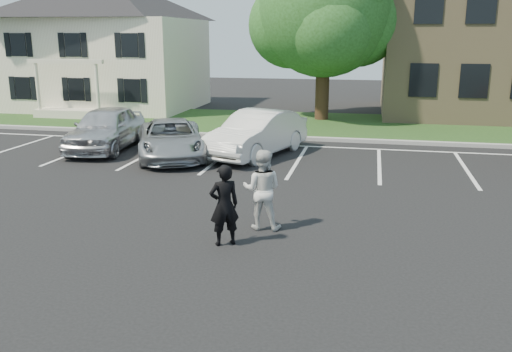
{
  "coord_description": "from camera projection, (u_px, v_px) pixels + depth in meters",
  "views": [
    {
      "loc": [
        2.44,
        -10.41,
        4.29
      ],
      "look_at": [
        0.0,
        1.0,
        1.25
      ],
      "focal_mm": 38.0,
      "sensor_mm": 36.0,
      "label": 1
    }
  ],
  "objects": [
    {
      "name": "car_silver_minivan",
      "position": [
        171.0,
        139.0,
        19.43
      ],
      "size": [
        3.96,
        5.37,
        1.36
      ],
      "primitive_type": "imported",
      "rotation": [
        0.0,
        0.0,
        0.4
      ],
      "color": "#A3A5A9",
      "rests_on": "ground"
    },
    {
      "name": "curb",
      "position": [
        311.0,
        139.0,
        22.77
      ],
      "size": [
        40.0,
        0.3,
        0.15
      ],
      "primitive_type": "cube",
      "color": "gray",
      "rests_on": "ground"
    },
    {
      "name": "tree",
      "position": [
        327.0,
        13.0,
        26.85
      ],
      "size": [
        7.8,
        7.2,
        8.8
      ],
      "color": "black",
      "rests_on": "ground"
    },
    {
      "name": "car_white_sedan",
      "position": [
        257.0,
        134.0,
        19.75
      ],
      "size": [
        3.22,
        5.22,
        1.62
      ],
      "primitive_type": "imported",
      "rotation": [
        0.0,
        0.0,
        -0.33
      ],
      "color": "silver",
      "rests_on": "ground"
    },
    {
      "name": "man_black_suit",
      "position": [
        224.0,
        205.0,
        11.25
      ],
      "size": [
        0.76,
        0.69,
        1.74
      ],
      "primitive_type": "imported",
      "rotation": [
        0.0,
        0.0,
        3.7
      ],
      "color": "black",
      "rests_on": "ground"
    },
    {
      "name": "stall_lines",
      "position": [
        340.0,
        157.0,
        19.61
      ],
      "size": [
        34.0,
        5.36,
        0.01
      ],
      "color": "silver",
      "rests_on": "ground"
    },
    {
      "name": "ground_plane",
      "position": [
        246.0,
        245.0,
        11.43
      ],
      "size": [
        90.0,
        90.0,
        0.0
      ],
      "primitive_type": "plane",
      "color": "black",
      "rests_on": "ground"
    },
    {
      "name": "grass_strip",
      "position": [
        320.0,
        125.0,
        26.56
      ],
      "size": [
        44.0,
        8.0,
        0.08
      ],
      "primitive_type": "cube",
      "color": "#153C13",
      "rests_on": "ground"
    },
    {
      "name": "man_white_shirt",
      "position": [
        262.0,
        190.0,
        12.2
      ],
      "size": [
        0.91,
        0.72,
        1.84
      ],
      "primitive_type": "imported",
      "rotation": [
        0.0,
        0.0,
        3.17
      ],
      "color": "silver",
      "rests_on": "ground"
    },
    {
      "name": "car_silver_west",
      "position": [
        106.0,
        128.0,
        20.77
      ],
      "size": [
        2.49,
        5.06,
        1.66
      ],
      "primitive_type": "imported",
      "rotation": [
        0.0,
        0.0,
        0.11
      ],
      "color": "silver",
      "rests_on": "ground"
    },
    {
      "name": "house",
      "position": [
        108.0,
        43.0,
        32.0
      ],
      "size": [
        10.3,
        9.22,
        7.6
      ],
      "color": "beige",
      "rests_on": "ground"
    }
  ]
}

